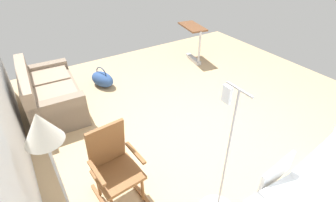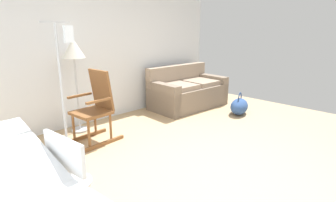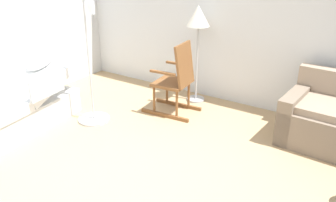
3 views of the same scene
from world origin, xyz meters
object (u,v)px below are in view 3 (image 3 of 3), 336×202
Objects in this scene: hospital_bed at (4,111)px; rocking_chair at (176,80)px; floor_lamp at (198,23)px; iv_pole at (93,104)px.

hospital_bed is 2.33m from rocking_chair.
floor_lamp is at bearing 55.42° from hospital_bed.
rocking_chair is at bearing -91.54° from floor_lamp.
iv_pole is at bearing -133.90° from rocking_chair.
floor_lamp is at bearing 59.34° from iv_pole.
iv_pole is at bearing 49.77° from hospital_bed.
rocking_chair reaches higher than hospital_bed.
iv_pole is (0.74, 0.87, -0.05)m from hospital_bed.
hospital_bed is 1.48× the size of floor_lamp.
hospital_bed is 2.92m from floor_lamp.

